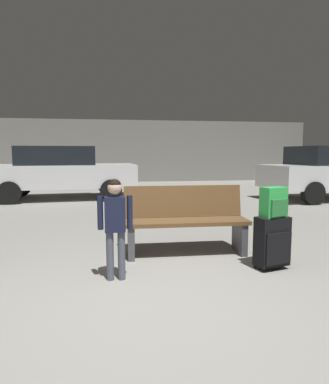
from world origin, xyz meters
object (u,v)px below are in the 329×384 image
object	(u,v)px
bench	(185,220)
parked_car_far	(62,171)
suitcase	(272,242)
child	(115,218)
backpack_bright	(274,203)

from	to	relation	value
bench	parked_car_far	world-z (taller)	parked_car_far
bench	parked_car_far	bearing A→B (deg)	112.05
suitcase	parked_car_far	world-z (taller)	parked_car_far
child	parked_car_far	world-z (taller)	parked_car_far
bench	child	size ratio (longest dim) A/B	1.52
bench	suitcase	xyz separation A→B (m)	(0.85, -0.76, -0.12)
bench	parked_car_far	xyz separation A→B (m)	(-2.36, 5.82, 0.36)
parked_car_far	bench	bearing A→B (deg)	-67.95
bench	backpack_bright	size ratio (longest dim) A/B	4.75
bench	parked_car_far	distance (m)	6.29
bench	backpack_bright	distance (m)	1.18
suitcase	parked_car_far	bearing A→B (deg)	115.97
suitcase	backpack_bright	distance (m)	0.45
child	parked_car_far	bearing A→B (deg)	102.18
suitcase	child	world-z (taller)	child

